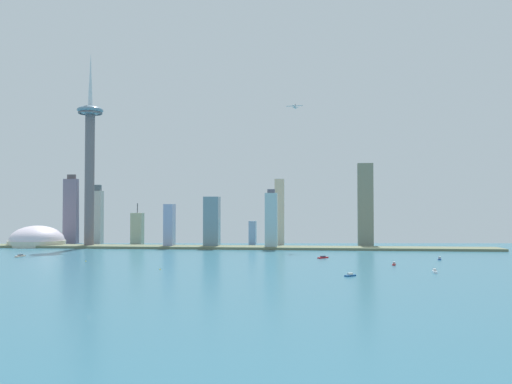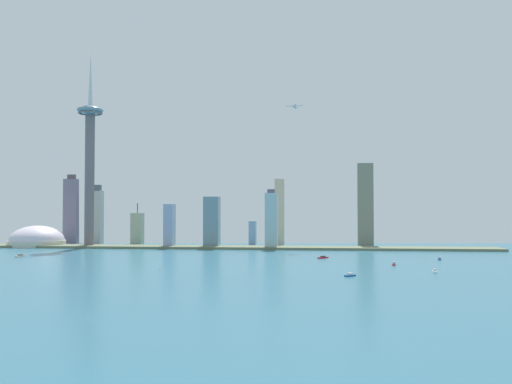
% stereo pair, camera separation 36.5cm
% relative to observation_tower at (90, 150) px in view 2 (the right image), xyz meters
% --- Properties ---
extents(ground_plane, '(6000.00, 6000.00, 0.00)m').
position_rel_observation_tower_xyz_m(ground_plane, '(231.65, -546.87, -166.05)').
color(ground_plane, '#30687F').
extents(waterfront_pier, '(883.88, 50.84, 3.83)m').
position_rel_observation_tower_xyz_m(waterfront_pier, '(231.65, -6.63, -164.13)').
color(waterfront_pier, '#687053').
rests_on(waterfront_pier, ground).
extents(observation_tower, '(43.95, 43.95, 333.77)m').
position_rel_observation_tower_xyz_m(observation_tower, '(0.00, 0.00, 0.00)').
color(observation_tower, slate).
rests_on(observation_tower, ground).
extents(stadium_dome, '(95.67, 95.67, 51.54)m').
position_rel_observation_tower_xyz_m(stadium_dome, '(-98.26, 11.01, -156.79)').
color(stadium_dome, beige).
rests_on(stadium_dome, ground).
extents(skyscraper_0, '(26.46, 27.10, 129.59)m').
position_rel_observation_tower_xyz_m(skyscraper_0, '(-72.59, 94.53, -103.92)').
color(skyscraper_0, slate).
rests_on(skyscraper_0, ground).
extents(skyscraper_1, '(17.21, 16.94, 109.82)m').
position_rel_observation_tower_xyz_m(skyscraper_1, '(-21.12, 88.80, -114.61)').
color(skyscraper_1, '#B4B0A6').
rests_on(skyscraper_1, ground).
extents(skyscraper_2, '(19.79, 21.52, 97.21)m').
position_rel_observation_tower_xyz_m(skyscraper_2, '(310.71, -4.29, -119.38)').
color(skyscraper_2, '#9EC0C9').
rests_on(skyscraper_2, ground).
extents(skyscraper_3, '(26.47, 14.50, 145.21)m').
position_rel_observation_tower_xyz_m(skyscraper_3, '(471.42, 74.59, -93.44)').
color(skyscraper_3, gray).
rests_on(skyscraper_3, ground).
extents(skyscraper_4, '(25.32, 25.86, 85.39)m').
position_rel_observation_tower_xyz_m(skyscraper_4, '(209.67, 9.89, -123.35)').
color(skyscraper_4, slate).
rests_on(skyscraper_4, ground).
extents(skyscraper_5, '(15.71, 22.56, 72.95)m').
position_rel_observation_tower_xyz_m(skyscraper_5, '(138.98, 1.81, -129.57)').
color(skyscraper_5, '#92A0C7').
rests_on(skyscraper_5, ground).
extents(skyscraper_6, '(20.34, 17.64, 75.14)m').
position_rel_observation_tower_xyz_m(skyscraper_6, '(65.08, 58.50, -137.13)').
color(skyscraper_6, '#A8AF90').
rests_on(skyscraper_6, ground).
extents(skyscraper_7, '(16.61, 24.31, 119.24)m').
position_rel_observation_tower_xyz_m(skyscraper_7, '(319.08, 96.89, -106.42)').
color(skyscraper_7, beige).
rests_on(skyscraper_7, ground).
extents(skyscraper_8, '(12.53, 21.58, 42.91)m').
position_rel_observation_tower_xyz_m(skyscraper_8, '(270.22, 91.15, -144.59)').
color(skyscraper_8, '#88A1C0').
rests_on(skyscraper_8, ground).
extents(boat_0, '(6.36, 18.04, 6.58)m').
position_rel_observation_tower_xyz_m(boat_0, '(-19.81, -181.60, -164.77)').
color(boat_0, beige).
rests_on(boat_0, ground).
extents(boat_2, '(4.90, 12.44, 4.11)m').
position_rel_observation_tower_xyz_m(boat_2, '(499.00, -310.79, -164.53)').
color(boat_2, white).
rests_on(boat_2, ground).
extents(boat_3, '(5.59, 11.14, 3.98)m').
position_rel_observation_tower_xyz_m(boat_3, '(469.28, -241.26, -164.62)').
color(boat_3, '#AC2224').
rests_on(boat_3, ground).
extents(boat_4, '(14.95, 14.98, 3.14)m').
position_rel_observation_tower_xyz_m(boat_4, '(389.74, -162.58, -164.90)').
color(boat_4, red).
rests_on(boat_4, ground).
extents(boat_5, '(11.86, 11.39, 3.26)m').
position_rel_observation_tower_xyz_m(boat_5, '(410.41, -347.37, -164.87)').
color(boat_5, '#1A508D').
rests_on(boat_5, ground).
extents(boat_6, '(6.60, 11.68, 4.09)m').
position_rel_observation_tower_xyz_m(boat_6, '(538.43, -168.35, -164.58)').
color(boat_6, navy).
rests_on(boat_6, ground).
extents(channel_buoy_0, '(1.47, 1.47, 1.62)m').
position_rel_observation_tower_xyz_m(channel_buoy_0, '(210.97, -310.59, -165.24)').
color(channel_buoy_0, yellow).
rests_on(channel_buoy_0, ground).
extents(channel_buoy_1, '(1.21, 1.21, 1.77)m').
position_rel_observation_tower_xyz_m(channel_buoy_1, '(95.24, -234.04, -165.16)').
color(channel_buoy_1, yellow).
rests_on(channel_buoy_1, ground).
extents(airplane, '(28.90, 26.50, 7.85)m').
position_rel_observation_tower_xyz_m(airplane, '(347.97, 34.86, 74.62)').
color(airplane, '#ADBAC4').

